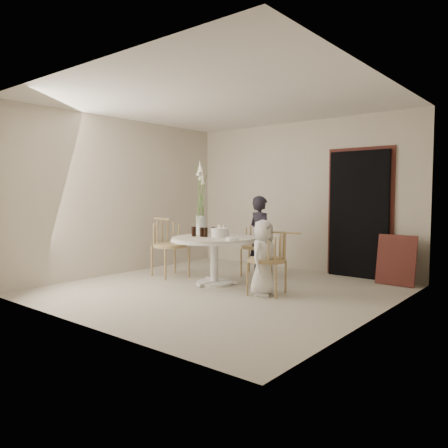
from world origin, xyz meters
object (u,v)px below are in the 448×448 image
Objects in this scene: chair_right at (276,254)px; boy at (263,258)px; chair_left at (166,238)px; girl at (260,237)px; flower_vase at (201,206)px; chair_far at (259,240)px; birthday_cake at (220,232)px; table at (214,244)px.

chair_right is 0.18m from boy.
girl is at bearing -42.96° from chair_left.
chair_left is 0.86m from flower_vase.
birthday_cake reaches higher than chair_far.
table is 1.14m from chair_right.
chair_far reaches higher than table.
boy is (2.11, -0.17, -0.12)m from chair_left.
flower_vase is at bearing -57.41° from chair_left.
birthday_cake is (0.03, 0.09, 0.18)m from table.
chair_left is at bearing 51.40° from girl.
birthday_cake is at bearing 69.39° from boy.
table is 1.14m from chair_far.
chair_right is at bearing -58.16° from boy.
boy is 1.69m from flower_vase.
flower_vase is at bearing -138.71° from chair_far.
boy reaches higher than chair_far.
chair_right is 1.77m from flower_vase.
boy is (-0.13, -0.11, -0.06)m from chair_right.
chair_right is (1.08, -1.17, -0.01)m from chair_far.
birthday_cake is at bearing -109.43° from chair_right.
birthday_cake is 0.68m from flower_vase.
table is at bearing -104.76° from chair_right.
chair_left is 2.12m from boy.
chair_far is at bearing -33.07° from chair_left.
table is at bearing -110.21° from birthday_cake.
girl is 1.12× the size of flower_vase.
chair_left is 0.94× the size of boy.
table is 0.98× the size of girl.
chair_right is at bearing -1.87° from table.
birthday_cake is at bearing 94.35° from girl.
birthday_cake is (-0.20, -0.83, 0.12)m from girl.
chair_right is 0.91× the size of chair_left.
chair_left is at bearing -160.62° from flower_vase.
flower_vase reaches higher than table.
chair_far is 1.60m from chair_right.
girl is (0.23, 0.92, 0.06)m from table.
girl is at bearing -67.65° from chair_far.
chair_left reaches higher than chair_far.
flower_vase reaches higher than girl.
boy is (1.00, -0.14, -0.09)m from table.
chair_left is at bearing 178.65° from table.
girl is at bearing -149.40° from chair_right.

